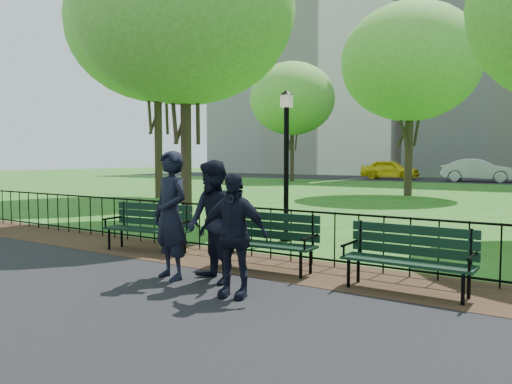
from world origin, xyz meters
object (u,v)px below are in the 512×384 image
Objects in this scene: park_bench_main at (246,231)px; tree_far_c at (411,62)px; lamppost at (286,159)px; sedan_silver at (479,170)px; person_mid at (213,222)px; tree_far_w at (292,99)px; person_right at (233,235)px; park_bench_right_a at (409,251)px; tree_near_w at (185,10)px; taxi at (390,169)px; person_left at (171,215)px; tree_mid_w at (157,25)px; park_bench_left_a at (150,222)px.

tree_far_c is (-2.42, 16.65, 5.47)m from park_bench_main.
sedan_silver is at bearing 92.22° from lamppost.
park_bench_main is at bearing 119.38° from person_mid.
tree_far_w reaches higher than person_right.
tree_near_w is at bearing 153.02° from park_bench_right_a.
taxi is at bearing 98.16° from tree_near_w.
park_bench_right_a is 0.33× the size of sedan_silver.
taxi is at bearing 127.01° from person_mid.
taxi is (-11.32, 32.98, 0.25)m from park_bench_right_a.
person_right is (1.59, -4.07, -0.93)m from lamppost.
sedan_silver is (-1.43, 33.22, -0.10)m from person_left.
lamppost is 3.86m from person_mid.
park_bench_right_a is 0.19× the size of tree_far_c.
tree_near_w is 4.72× the size of person_mid.
tree_near_w is at bearing 163.67° from lamppost.
person_left is at bearing -44.77° from tree_mid_w.
park_bench_left_a is 0.17× the size of tree_mid_w.
tree_far_c is (2.15, 12.88, 0.43)m from tree_near_w.
tree_mid_w is 6.78× the size of person_right.
person_left is at bearing 155.19° from person_right.
lamppost is 0.36× the size of tree_far_w.
tree_mid_w reaches higher than person_right.
park_bench_main is 1.04× the size of park_bench_right_a.
lamppost is 31.41m from taxi.
person_left is at bearing -143.38° from person_mid.
lamppost reaches higher than sedan_silver.
tree_far_c reaches higher than person_right.
person_left reaches higher than taxi.
park_bench_left_a is 3.12m from lamppost.
park_bench_right_a is 0.53× the size of lamppost.
park_bench_left_a is 14.38m from tree_mid_w.
park_bench_main is 2.55m from park_bench_right_a.
person_right is (3.19, -18.05, -5.28)m from tree_far_c.
tree_far_w is 31.12m from person_right.
tree_far_w is at bearing 104.47° from person_right.
park_bench_left_a is 0.39× the size of taxi.
person_right is (5.34, -5.16, -4.85)m from tree_near_w.
park_bench_right_a is 2.31m from person_right.
person_left is at bearing -85.65° from lamppost.
tree_far_w is 30.44m from person_mid.
tree_far_c reaches higher than park_bench_main.
person_right is at bearing -42.15° from tree_mid_w.
park_bench_left_a is 0.20× the size of tree_far_w.
tree_far_c reaches higher than park_bench_right_a.
park_bench_main is 32.14m from sedan_silver.
tree_mid_w reaches higher than tree_near_w.
person_right is 33.58m from sedan_silver.
park_bench_left_a is at bearing 175.46° from sedan_silver.
tree_far_c is 1.91× the size of taxi.
tree_near_w reaches higher than person_left.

